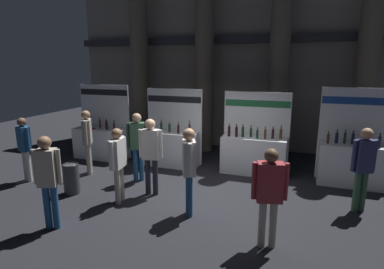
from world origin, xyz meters
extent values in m
plane|color=black|center=(0.00, 0.00, 0.00)|extent=(25.02, 25.02, 0.00)
cube|color=gray|center=(0.00, 4.50, 3.38)|extent=(12.51, 0.25, 6.77)
cube|color=#2D2D33|center=(0.00, 4.19, 3.72)|extent=(12.51, 0.20, 0.24)
cylinder|color=#665B4C|center=(-3.61, 3.68, 3.05)|extent=(0.62, 0.62, 6.09)
cylinder|color=#665B4C|center=(-1.20, 3.68, 3.05)|extent=(0.62, 0.62, 6.09)
cylinder|color=#665B4C|center=(1.20, 3.68, 3.05)|extent=(0.62, 0.62, 6.09)
cylinder|color=#665B4C|center=(3.61, 3.68, 3.05)|extent=(0.62, 0.62, 6.09)
cube|color=white|center=(-3.99, 1.61, 0.48)|extent=(1.67, 0.60, 0.97)
cube|color=white|center=(-3.99, 1.95, 1.16)|extent=(1.75, 0.04, 2.31)
cube|color=black|center=(-3.99, 1.93, 2.07)|extent=(1.70, 0.01, 0.18)
cylinder|color=#19381E|center=(-4.59, 1.62, 1.10)|extent=(0.06, 0.06, 0.26)
cylinder|color=#19381E|center=(-4.59, 1.62, 1.26)|extent=(0.03, 0.03, 0.07)
cylinder|color=black|center=(-4.59, 1.62, 1.31)|extent=(0.03, 0.03, 0.02)
cylinder|color=#19381E|center=(-4.30, 1.51, 1.10)|extent=(0.06, 0.06, 0.27)
cylinder|color=#19381E|center=(-4.30, 1.51, 1.28)|extent=(0.03, 0.03, 0.09)
cylinder|color=gold|center=(-4.30, 1.51, 1.33)|extent=(0.03, 0.03, 0.02)
cylinder|color=#472D14|center=(-4.00, 1.66, 1.10)|extent=(0.06, 0.06, 0.26)
cylinder|color=#472D14|center=(-4.00, 1.66, 1.27)|extent=(0.03, 0.03, 0.08)
cylinder|color=gold|center=(-4.00, 1.66, 1.32)|extent=(0.03, 0.03, 0.02)
cylinder|color=black|center=(-3.69, 1.57, 1.10)|extent=(0.07, 0.07, 0.27)
cylinder|color=black|center=(-3.69, 1.57, 1.27)|extent=(0.03, 0.03, 0.07)
cylinder|color=gold|center=(-3.69, 1.57, 1.32)|extent=(0.03, 0.03, 0.02)
cylinder|color=black|center=(-3.39, 1.53, 1.08)|extent=(0.06, 0.06, 0.22)
cylinder|color=black|center=(-3.39, 1.53, 1.23)|extent=(0.03, 0.03, 0.09)
cylinder|color=red|center=(-3.39, 1.53, 1.29)|extent=(0.03, 0.03, 0.02)
cube|color=maroon|center=(-4.24, 1.43, 0.98)|extent=(0.37, 0.42, 0.01)
cube|color=white|center=(-1.61, 1.67, 0.51)|extent=(1.64, 0.60, 1.02)
cube|color=white|center=(-1.61, 2.01, 1.12)|extent=(1.72, 0.04, 2.24)
cube|color=black|center=(-1.61, 1.99, 1.94)|extent=(1.67, 0.01, 0.18)
cylinder|color=#19381E|center=(-2.19, 1.65, 1.13)|extent=(0.07, 0.07, 0.23)
cylinder|color=#19381E|center=(-2.19, 1.65, 1.28)|extent=(0.03, 0.03, 0.07)
cylinder|color=gold|center=(-2.19, 1.65, 1.32)|extent=(0.03, 0.03, 0.02)
cylinder|color=#19381E|center=(-1.91, 1.72, 1.15)|extent=(0.07, 0.07, 0.26)
cylinder|color=#19381E|center=(-1.91, 1.72, 1.32)|extent=(0.03, 0.03, 0.09)
cylinder|color=gold|center=(-1.91, 1.72, 1.37)|extent=(0.03, 0.03, 0.02)
cylinder|color=#19381E|center=(-1.62, 1.67, 1.13)|extent=(0.07, 0.07, 0.22)
cylinder|color=#19381E|center=(-1.62, 1.67, 1.27)|extent=(0.03, 0.03, 0.07)
cylinder|color=gold|center=(-1.62, 1.67, 1.31)|extent=(0.03, 0.03, 0.02)
cylinder|color=black|center=(-1.31, 1.58, 1.13)|extent=(0.07, 0.07, 0.23)
cylinder|color=black|center=(-1.31, 1.58, 1.29)|extent=(0.03, 0.03, 0.08)
cylinder|color=red|center=(-1.31, 1.58, 1.34)|extent=(0.03, 0.03, 0.02)
cylinder|color=#472D14|center=(-1.03, 1.73, 1.14)|extent=(0.06, 0.06, 0.25)
cylinder|color=#472D14|center=(-1.03, 1.73, 1.32)|extent=(0.03, 0.03, 0.09)
cylinder|color=black|center=(-1.03, 1.73, 1.37)|extent=(0.03, 0.03, 0.02)
cube|color=white|center=(0.80, 1.79, 0.51)|extent=(1.72, 0.60, 1.02)
cube|color=white|center=(0.80, 2.13, 1.10)|extent=(1.81, 0.04, 2.21)
cube|color=#1E6638|center=(0.80, 2.10, 1.89)|extent=(1.76, 0.01, 0.18)
cylinder|color=black|center=(0.13, 1.72, 1.15)|extent=(0.08, 0.08, 0.27)
cylinder|color=black|center=(0.13, 1.72, 1.32)|extent=(0.03, 0.03, 0.08)
cylinder|color=gold|center=(0.13, 1.72, 1.37)|extent=(0.03, 0.03, 0.02)
cylinder|color=black|center=(0.32, 1.73, 1.15)|extent=(0.07, 0.07, 0.26)
cylinder|color=black|center=(0.32, 1.73, 1.32)|extent=(0.03, 0.03, 0.08)
cylinder|color=red|center=(0.32, 1.73, 1.36)|extent=(0.03, 0.03, 0.02)
cylinder|color=#19381E|center=(0.49, 1.76, 1.15)|extent=(0.07, 0.07, 0.28)
cylinder|color=#19381E|center=(0.49, 1.76, 1.32)|extent=(0.03, 0.03, 0.07)
cylinder|color=red|center=(0.49, 1.76, 1.37)|extent=(0.03, 0.03, 0.02)
cylinder|color=#19381E|center=(0.70, 1.84, 1.13)|extent=(0.07, 0.07, 0.23)
cylinder|color=#19381E|center=(0.70, 1.84, 1.28)|extent=(0.03, 0.03, 0.08)
cylinder|color=red|center=(0.70, 1.84, 1.33)|extent=(0.03, 0.03, 0.02)
cylinder|color=#19381E|center=(0.89, 1.69, 1.13)|extent=(0.06, 0.06, 0.22)
cylinder|color=#19381E|center=(0.89, 1.69, 1.27)|extent=(0.03, 0.03, 0.07)
cylinder|color=red|center=(0.89, 1.69, 1.32)|extent=(0.03, 0.03, 0.02)
cylinder|color=#472D14|center=(1.09, 1.74, 1.14)|extent=(0.06, 0.06, 0.25)
cylinder|color=#472D14|center=(1.09, 1.74, 1.31)|extent=(0.03, 0.03, 0.09)
cylinder|color=gold|center=(1.09, 1.74, 1.36)|extent=(0.03, 0.03, 0.02)
cylinder|color=black|center=(1.28, 1.85, 1.14)|extent=(0.07, 0.07, 0.24)
cylinder|color=black|center=(1.28, 1.85, 1.29)|extent=(0.03, 0.03, 0.07)
cylinder|color=gold|center=(1.28, 1.85, 1.34)|extent=(0.03, 0.03, 0.02)
cylinder|color=#472D14|center=(1.48, 1.80, 1.15)|extent=(0.07, 0.07, 0.27)
cylinder|color=#472D14|center=(1.48, 1.80, 1.32)|extent=(0.03, 0.03, 0.09)
cylinder|color=black|center=(1.48, 1.80, 1.38)|extent=(0.03, 0.03, 0.02)
cube|color=white|center=(3.18, 1.72, 0.52)|extent=(1.49, 0.60, 1.04)
cube|color=white|center=(3.18, 2.06, 1.19)|extent=(1.57, 0.04, 2.39)
cube|color=navy|center=(3.18, 2.04, 2.07)|extent=(1.52, 0.01, 0.18)
cylinder|color=#472D14|center=(2.62, 1.66, 1.15)|extent=(0.07, 0.07, 0.23)
cylinder|color=#472D14|center=(2.62, 1.66, 1.30)|extent=(0.03, 0.03, 0.07)
cylinder|color=red|center=(2.62, 1.66, 1.34)|extent=(0.03, 0.03, 0.02)
cylinder|color=black|center=(2.82, 1.76, 1.17)|extent=(0.07, 0.07, 0.26)
cylinder|color=black|center=(2.82, 1.76, 1.34)|extent=(0.03, 0.03, 0.09)
cylinder|color=gold|center=(2.82, 1.76, 1.39)|extent=(0.03, 0.03, 0.02)
cylinder|color=#19381E|center=(3.00, 1.80, 1.17)|extent=(0.06, 0.06, 0.27)
cylinder|color=#19381E|center=(3.00, 1.80, 1.34)|extent=(0.03, 0.03, 0.08)
cylinder|color=gold|center=(3.00, 1.80, 1.39)|extent=(0.03, 0.03, 0.02)
cylinder|color=black|center=(3.18, 1.77, 1.17)|extent=(0.07, 0.07, 0.26)
cylinder|color=black|center=(3.18, 1.77, 1.33)|extent=(0.03, 0.03, 0.07)
cylinder|color=red|center=(3.18, 1.77, 1.38)|extent=(0.03, 0.03, 0.02)
cylinder|color=#19381E|center=(3.36, 1.65, 1.17)|extent=(0.07, 0.07, 0.28)
cylinder|color=#19381E|center=(3.36, 1.65, 1.35)|extent=(0.03, 0.03, 0.08)
cylinder|color=red|center=(3.36, 1.65, 1.40)|extent=(0.03, 0.03, 0.02)
cylinder|color=#19381E|center=(3.54, 1.75, 1.15)|extent=(0.08, 0.08, 0.23)
cylinder|color=#19381E|center=(3.54, 1.75, 1.31)|extent=(0.03, 0.03, 0.09)
cylinder|color=gold|center=(3.54, 1.75, 1.36)|extent=(0.03, 0.03, 0.02)
cylinder|color=black|center=(3.74, 1.71, 1.16)|extent=(0.07, 0.07, 0.25)
cylinder|color=black|center=(3.74, 1.71, 1.32)|extent=(0.03, 0.03, 0.08)
cylinder|color=black|center=(3.74, 1.71, 1.37)|extent=(0.03, 0.03, 0.02)
cylinder|color=#38383D|center=(-2.98, -0.96, 0.34)|extent=(0.36, 0.36, 0.69)
torus|color=black|center=(-2.98, -0.96, 0.70)|extent=(0.36, 0.36, 0.02)
cylinder|color=#ADA393|center=(-3.49, 0.39, 0.42)|extent=(0.12, 0.12, 0.84)
cylinder|color=#ADA393|center=(-3.40, 0.23, 0.42)|extent=(0.12, 0.12, 0.84)
cube|color=#ADA393|center=(-3.45, 0.31, 1.18)|extent=(0.39, 0.47, 0.67)
sphere|color=tan|center=(-3.45, 0.31, 1.63)|extent=(0.23, 0.23, 0.23)
cylinder|color=#ADA393|center=(-3.58, 0.53, 1.19)|extent=(0.08, 0.08, 0.63)
cylinder|color=#ADA393|center=(-3.32, 0.09, 1.19)|extent=(0.08, 0.08, 0.63)
cylinder|color=navy|center=(-2.16, -2.36, 0.42)|extent=(0.12, 0.12, 0.84)
cylinder|color=navy|center=(-2.29, -2.41, 0.42)|extent=(0.12, 0.12, 0.84)
cube|color=#ADA393|center=(-2.23, -2.38, 1.17)|extent=(0.39, 0.36, 0.66)
sphere|color=#8C6647|center=(-2.23, -2.38, 1.63)|extent=(0.23, 0.23, 0.23)
cylinder|color=#ADA393|center=(-2.03, -2.31, 1.19)|extent=(0.08, 0.08, 0.63)
cylinder|color=#ADA393|center=(-2.42, -2.46, 1.19)|extent=(0.08, 0.08, 0.63)
cylinder|color=navy|center=(-1.97, 0.24, 0.42)|extent=(0.12, 0.12, 0.85)
cylinder|color=navy|center=(-1.84, 0.31, 0.42)|extent=(0.12, 0.12, 0.85)
cube|color=#33563D|center=(-1.90, 0.28, 1.19)|extent=(0.44, 0.40, 0.67)
sphere|color=tan|center=(-1.90, 0.28, 1.64)|extent=(0.23, 0.23, 0.23)
cylinder|color=#33563D|center=(-2.10, 0.17, 1.20)|extent=(0.08, 0.08, 0.64)
cylinder|color=#33563D|center=(-1.71, 0.38, 1.20)|extent=(0.08, 0.08, 0.64)
cylinder|color=#ADA393|center=(-1.65, -1.10, 0.40)|extent=(0.12, 0.12, 0.79)
cylinder|color=#ADA393|center=(-1.68, -0.91, 0.40)|extent=(0.12, 0.12, 0.79)
cube|color=silver|center=(-1.67, -1.01, 1.11)|extent=(0.26, 0.48, 0.63)
sphere|color=#8C6647|center=(-1.67, -1.01, 1.54)|extent=(0.22, 0.22, 0.22)
cylinder|color=silver|center=(-1.63, -1.28, 1.12)|extent=(0.08, 0.08, 0.60)
cylinder|color=silver|center=(-1.70, -0.73, 1.12)|extent=(0.08, 0.08, 0.60)
cylinder|color=#23232D|center=(-1.10, -0.39, 0.43)|extent=(0.12, 0.12, 0.86)
cylinder|color=#23232D|center=(-1.27, -0.43, 0.43)|extent=(0.12, 0.12, 0.86)
cube|color=silver|center=(-1.19, -0.41, 1.19)|extent=(0.41, 0.29, 0.68)
sphere|color=tan|center=(-1.19, -0.41, 1.66)|extent=(0.24, 0.24, 0.24)
cylinder|color=silver|center=(-0.96, -0.36, 1.21)|extent=(0.08, 0.08, 0.64)
cylinder|color=silver|center=(-1.41, -0.46, 1.21)|extent=(0.08, 0.08, 0.64)
cylinder|color=#ADA393|center=(1.46, -1.71, 0.41)|extent=(0.12, 0.12, 0.81)
cylinder|color=#ADA393|center=(1.63, -1.67, 0.41)|extent=(0.12, 0.12, 0.81)
cube|color=maroon|center=(1.55, -1.69, 1.13)|extent=(0.45, 0.33, 0.64)
sphere|color=brown|center=(1.55, -1.69, 1.57)|extent=(0.22, 0.22, 0.22)
cylinder|color=maroon|center=(1.31, -1.75, 1.15)|extent=(0.08, 0.08, 0.61)
cylinder|color=maroon|center=(1.79, -1.63, 1.15)|extent=(0.08, 0.08, 0.61)
cylinder|color=navy|center=(-0.07, -1.00, 0.43)|extent=(0.12, 0.12, 0.85)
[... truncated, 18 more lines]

